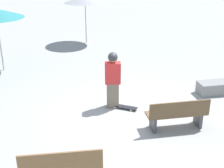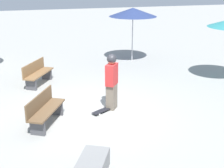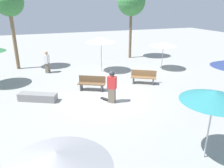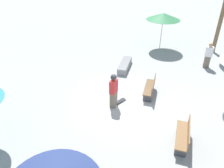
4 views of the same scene
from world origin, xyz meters
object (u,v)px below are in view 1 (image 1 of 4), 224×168
(bench_near, at_px, (177,114))
(bench_far, at_px, (62,166))
(skateboard, at_px, (124,107))
(skater_main, at_px, (113,78))

(bench_near, relative_size, bench_far, 1.01)
(skateboard, distance_m, bench_far, 3.54)
(skateboard, relative_size, bench_far, 0.49)
(skater_main, relative_size, bench_far, 1.06)
(skater_main, distance_m, bench_far, 3.56)
(skateboard, xyz_separation_m, bench_far, (1.71, -3.08, 0.37))
(skater_main, xyz_separation_m, skateboard, (0.31, 0.18, -0.86))
(bench_near, distance_m, bench_far, 3.42)
(bench_near, bearing_deg, skateboard, 129.34)
(bench_near, xyz_separation_m, bench_far, (-0.00, -3.42, 0.00))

